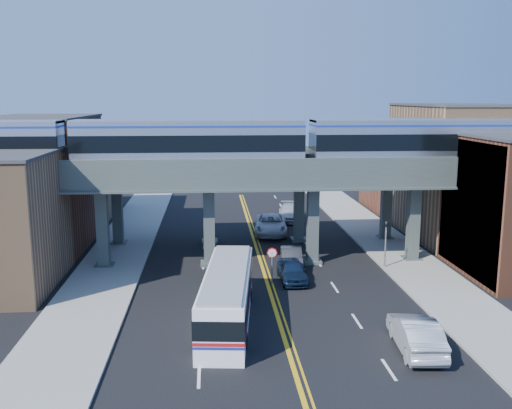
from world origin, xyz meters
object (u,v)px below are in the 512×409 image
stop_sign (272,260)px  car_lane_d (290,213)px  transit_train (190,143)px  car_lane_a (292,270)px  car_lane_c (271,224)px  transit_bus (227,297)px  car_parked_curb (416,334)px  car_lane_b (291,258)px  traffic_signal (386,239)px

stop_sign → car_lane_d: 21.16m
transit_train → car_lane_a: 12.08m
car_lane_c → car_lane_d: bearing=71.3°
transit_bus → transit_train: bearing=17.6°
car_lane_c → transit_bus: bearing=-96.9°
car_lane_a → car_parked_curb: bearing=-69.8°
transit_train → stop_sign: transit_train is taller
transit_train → stop_sign: (5.66, -5.00, -7.70)m
car_lane_b → traffic_signal: bearing=-2.9°
car_lane_c → car_parked_curb: size_ratio=1.20×
traffic_signal → car_lane_d: size_ratio=0.71×
traffic_signal → transit_bus: 15.49m
car_parked_curb → transit_train: bearing=-48.8°
car_lane_d → car_parked_curb: (2.06, -31.73, 0.05)m
transit_train → car_lane_d: bearing=58.1°
traffic_signal → car_lane_c: 14.09m
traffic_signal → car_lane_d: bearing=105.0°
traffic_signal → car_lane_d: (-4.76, 17.73, -1.47)m
traffic_signal → car_parked_curb: traffic_signal is taller
stop_sign → transit_bus: bearing=-116.6°
traffic_signal → transit_train: bearing=172.2°
transit_train → transit_bus: (2.38, -11.54, -7.95)m
transit_train → car_lane_b: (7.57, -1.08, -8.73)m
transit_bus → car_lane_c: 21.98m
car_lane_a → car_lane_d: 20.25m
car_parked_curb → car_lane_b: bearing=-69.3°
car_lane_d → car_lane_a: bearing=-89.8°
transit_train → car_lane_c: transit_train is taller
car_lane_d → car_lane_c: bearing=-106.7°
car_lane_c → car_parked_curb: 26.33m
stop_sign → car_lane_d: (4.14, 20.73, -0.93)m
stop_sign → car_lane_c: size_ratio=0.41×
stop_sign → transit_bus: transit_bus is taller
transit_train → car_parked_curb: bearing=-53.5°
traffic_signal → car_lane_c: traffic_signal is taller
transit_train → car_lane_c: (7.16, 9.91, -8.57)m
transit_train → car_lane_d: 20.44m
car_lane_d → car_lane_b: bearing=-89.8°
car_lane_b → car_lane_d: size_ratio=0.78×
car_parked_curb → transit_bus: bearing=-20.6°
car_lane_a → car_lane_c: (0.00, 14.26, 0.13)m
traffic_signal → transit_bus: size_ratio=0.35×
transit_train → car_lane_b: 11.60m
transit_train → stop_sign: 10.79m
traffic_signal → car_lane_a: traffic_signal is taller
transit_bus → car_lane_a: size_ratio=2.60×
traffic_signal → car_lane_c: bearing=121.9°
transit_bus → stop_sign: bearing=-20.7°
transit_bus → car_lane_d: (7.42, 27.26, -0.68)m
car_lane_b → transit_train: bearing=176.6°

